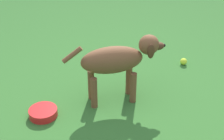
{
  "coord_description": "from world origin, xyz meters",
  "views": [
    {
      "loc": [
        -0.58,
        -2.07,
        1.58
      ],
      "look_at": [
        -0.05,
        0.09,
        0.28
      ],
      "focal_mm": 52.31,
      "sensor_mm": 36.0,
      "label": 1
    }
  ],
  "objects_px": {
    "tennis_ball_0": "(96,58)",
    "water_bowl": "(43,113)",
    "dog": "(118,60)",
    "tennis_ball_1": "(184,61)"
  },
  "relations": [
    {
      "from": "tennis_ball_0",
      "to": "water_bowl",
      "type": "relative_size",
      "value": 0.3
    },
    {
      "from": "dog",
      "to": "tennis_ball_0",
      "type": "bearing_deg",
      "value": 93.66
    },
    {
      "from": "dog",
      "to": "tennis_ball_0",
      "type": "xyz_separation_m",
      "value": [
        -0.04,
        0.7,
        -0.33
      ]
    },
    {
      "from": "tennis_ball_0",
      "to": "tennis_ball_1",
      "type": "height_order",
      "value": "same"
    },
    {
      "from": "dog",
      "to": "water_bowl",
      "type": "xyz_separation_m",
      "value": [
        -0.62,
        -0.08,
        -0.34
      ]
    },
    {
      "from": "tennis_ball_1",
      "to": "water_bowl",
      "type": "xyz_separation_m",
      "value": [
        -1.4,
        -0.49,
        -0.0
      ]
    },
    {
      "from": "water_bowl",
      "to": "tennis_ball_1",
      "type": "bearing_deg",
      "value": 19.26
    },
    {
      "from": "dog",
      "to": "tennis_ball_1",
      "type": "height_order",
      "value": "dog"
    },
    {
      "from": "dog",
      "to": "tennis_ball_1",
      "type": "relative_size",
      "value": 12.42
    },
    {
      "from": "water_bowl",
      "to": "tennis_ball_0",
      "type": "bearing_deg",
      "value": 53.47
    }
  ]
}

